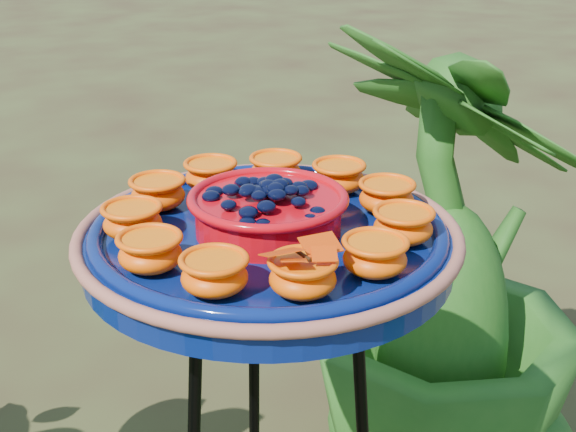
# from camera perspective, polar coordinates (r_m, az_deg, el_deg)

# --- Properties ---
(feeder_dish) EXTENTS (0.54, 0.54, 0.11)m
(feeder_dish) POSITION_cam_1_polar(r_m,az_deg,el_deg) (0.98, -1.40, -1.19)
(feeder_dish) COLOR #061651
(feeder_dish) RESTS_ON tripod_stand
(shrub_back_right) EXTENTS (0.71, 0.71, 1.09)m
(shrub_back_right) POSITION_cam_1_polar(r_m,az_deg,el_deg) (1.75, 11.23, -4.45)
(shrub_back_right) COLOR #1E5216
(shrub_back_right) RESTS_ON ground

